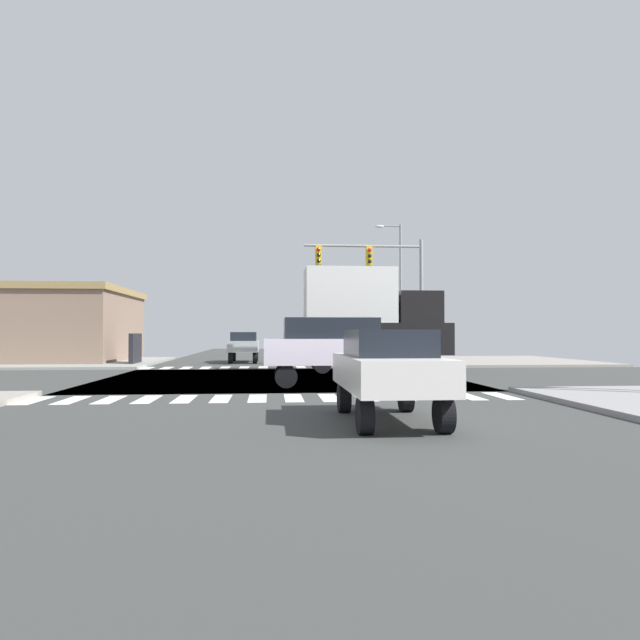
{
  "coord_description": "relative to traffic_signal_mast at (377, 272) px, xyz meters",
  "views": [
    {
      "loc": [
        -0.42,
        -23.54,
        1.81
      ],
      "look_at": [
        2.5,
        9.97,
        2.58
      ],
      "focal_mm": 32.62,
      "sensor_mm": 36.0,
      "label": 1
    }
  ],
  "objects": [
    {
      "name": "ground",
      "position": [
        -5.43,
        -7.66,
        -5.16
      ],
      "size": [
        90.0,
        90.0,
        0.05
      ],
      "color": "#393B39"
    },
    {
      "name": "sidewalk_corner_ne",
      "position": [
        7.57,
        4.34,
        -5.07
      ],
      "size": [
        12.0,
        12.0,
        0.14
      ],
      "color": "gray",
      "rests_on": "ground"
    },
    {
      "name": "sidewalk_corner_nw",
      "position": [
        -18.43,
        4.34,
        -5.07
      ],
      "size": [
        12.0,
        12.0,
        0.14
      ],
      "color": "gray",
      "rests_on": "ground"
    },
    {
      "name": "crosswalk_near",
      "position": [
        -5.68,
        -14.96,
        -5.14
      ],
      "size": [
        13.5,
        2.0,
        0.01
      ],
      "color": "white",
      "rests_on": "ground"
    },
    {
      "name": "crosswalk_far",
      "position": [
        -5.68,
        -0.36,
        -5.14
      ],
      "size": [
        13.5,
        2.0,
        0.01
      ],
      "color": "white",
      "rests_on": "ground"
    },
    {
      "name": "traffic_signal_mast",
      "position": [
        0.0,
        0.0,
        0.0
      ],
      "size": [
        6.56,
        0.55,
        6.97
      ],
      "color": "gray",
      "rests_on": "ground"
    },
    {
      "name": "street_lamp",
      "position": [
        2.6,
        6.63,
        0.19
      ],
      "size": [
        1.78,
        0.32,
        9.03
      ],
      "color": "gray",
      "rests_on": "ground"
    },
    {
      "name": "bank_building",
      "position": [
        -22.32,
        6.33,
        -2.83
      ],
      "size": [
        16.72,
        10.65,
        4.61
      ],
      "color": "#846B5A",
      "rests_on": "ground"
    },
    {
      "name": "sedan_nearside_1",
      "position": [
        -7.43,
        5.1,
        -4.02
      ],
      "size": [
        1.8,
        4.3,
        1.88
      ],
      "rotation": [
        0.0,
        0.0,
        3.14
      ],
      "color": "black",
      "rests_on": "ground"
    },
    {
      "name": "sedan_farside_2",
      "position": [
        -3.43,
        -19.45,
        -4.02
      ],
      "size": [
        1.8,
        4.3,
        1.88
      ],
      "color": "black",
      "rests_on": "ground"
    },
    {
      "name": "suv_queued_2",
      "position": [
        -3.74,
        -11.16,
        -3.74
      ],
      "size": [
        4.6,
        1.96,
        2.34
      ],
      "rotation": [
        0.0,
        0.0,
        1.57
      ],
      "color": "black",
      "rests_on": "ground"
    },
    {
      "name": "box_truck_trailing_1",
      "position": [
        -1.26,
        -4.16,
        -2.57
      ],
      "size": [
        7.2,
        2.4,
        4.85
      ],
      "rotation": [
        0.0,
        0.0,
        4.71
      ],
      "color": "black",
      "rests_on": "ground"
    }
  ]
}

